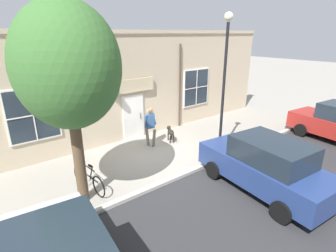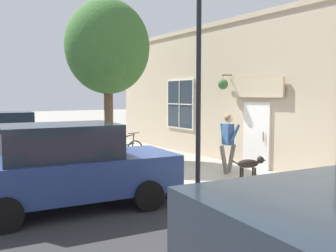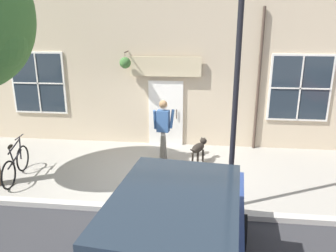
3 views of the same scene
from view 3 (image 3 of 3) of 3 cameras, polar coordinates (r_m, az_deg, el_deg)
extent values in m
plane|color=gray|center=(8.89, -2.82, -7.89)|extent=(90.00, 90.00, 0.00)
cube|color=#B2ADA3|center=(7.12, -5.48, -14.19)|extent=(0.20, 28.00, 0.12)
cube|color=#C6B293|center=(10.47, -0.93, 9.56)|extent=(0.30, 18.00, 4.76)
cube|color=white|center=(10.55, -0.37, 2.25)|extent=(0.10, 1.10, 2.10)
cube|color=#232D38|center=(10.53, -0.39, 1.95)|extent=(0.03, 0.90, 1.90)
cylinder|color=#47382D|center=(10.43, 1.48, 2.07)|extent=(0.03, 0.03, 0.30)
cube|color=beige|center=(10.17, -0.45, 10.31)|extent=(0.08, 2.20, 0.60)
cylinder|color=#47382D|center=(10.32, 15.51, 7.50)|extent=(0.09, 0.09, 4.28)
cylinder|color=#47382D|center=(10.22, -7.29, 12.70)|extent=(0.44, 0.04, 0.04)
cylinder|color=#47382D|center=(10.06, -7.49, 11.59)|extent=(0.01, 0.01, 0.34)
cone|color=#2D2823|center=(10.08, -7.44, 10.35)|extent=(0.32, 0.32, 0.18)
sphere|color=#3D6B33|center=(10.07, -7.46, 10.86)|extent=(0.34, 0.34, 0.34)
cube|color=white|center=(11.63, -21.62, 6.99)|extent=(0.08, 1.82, 2.02)
cube|color=#232D38|center=(11.60, -21.69, 6.96)|extent=(0.03, 1.70, 1.90)
cube|color=white|center=(11.59, -21.73, 6.94)|extent=(0.04, 0.04, 1.90)
cube|color=white|center=(11.59, -21.73, 6.94)|extent=(0.04, 1.70, 0.04)
cube|color=white|center=(10.67, 21.98, 6.14)|extent=(0.08, 1.82, 2.02)
cube|color=#232D38|center=(10.64, 22.02, 6.11)|extent=(0.03, 1.70, 1.90)
cube|color=white|center=(10.62, 22.04, 6.08)|extent=(0.04, 0.04, 1.90)
cube|color=white|center=(10.62, 22.04, 6.08)|extent=(0.04, 1.70, 0.04)
cylinder|color=#6B665B|center=(9.68, -0.97, -2.99)|extent=(0.32, 0.18, 0.86)
cylinder|color=#6B665B|center=(9.31, -0.68, -3.82)|extent=(0.32, 0.18, 0.86)
cube|color=#2D4C7A|center=(9.27, -0.85, 0.88)|extent=(0.27, 0.37, 0.62)
sphere|color=tan|center=(9.17, -0.82, 3.74)|extent=(0.23, 0.23, 0.23)
sphere|color=brown|center=(9.13, -0.88, 3.84)|extent=(0.22, 0.22, 0.22)
cylinder|color=#2D4C7A|center=(9.29, -2.28, 1.11)|extent=(0.17, 0.11, 0.57)
cylinder|color=#2D4C7A|center=(9.28, 0.69, 1.24)|extent=(0.34, 0.14, 0.52)
ellipsoid|color=black|center=(9.25, 5.25, -3.82)|extent=(0.66, 0.48, 0.23)
cylinder|color=black|center=(9.54, 5.24, -4.98)|extent=(0.06, 0.06, 0.36)
cylinder|color=black|center=(9.48, 6.09, -5.15)|extent=(0.06, 0.06, 0.36)
cylinder|color=black|center=(9.24, 4.29, -5.71)|extent=(0.06, 0.06, 0.36)
cylinder|color=black|center=(9.18, 5.17, -5.89)|extent=(0.06, 0.06, 0.36)
sphere|color=black|center=(9.53, 6.18, -2.63)|extent=(0.19, 0.19, 0.19)
cone|color=black|center=(9.63, 6.44, -2.55)|extent=(0.13, 0.12, 0.09)
cone|color=black|center=(9.51, 5.90, -2.08)|extent=(0.06, 0.06, 0.07)
cone|color=black|center=(9.48, 6.45, -2.18)|extent=(0.06, 0.06, 0.07)
cylinder|color=black|center=(8.91, 4.23, -4.28)|extent=(0.21, 0.12, 0.14)
torus|color=black|center=(9.68, -23.97, -5.16)|extent=(0.70, 0.12, 0.70)
torus|color=black|center=(8.78, -26.00, -7.69)|extent=(0.70, 0.12, 0.70)
cylinder|color=black|center=(9.15, -25.09, -5.21)|extent=(0.97, 0.25, 0.15)
cylinder|color=black|center=(8.94, -25.57, -4.82)|extent=(0.21, 0.08, 0.48)
cylinder|color=black|center=(9.09, -25.24, -3.22)|extent=(0.82, 0.21, 0.13)
cylinder|color=black|center=(9.50, -24.34, -3.55)|extent=(0.14, 0.06, 0.58)
cylinder|color=black|center=(9.44, -24.50, -1.76)|extent=(0.46, 0.07, 0.03)
ellipsoid|color=black|center=(8.86, -25.78, -3.25)|extent=(0.26, 0.15, 0.09)
cube|color=#1E2833|center=(4.27, 1.18, -16.10)|extent=(2.38, 1.77, 0.68)
cylinder|color=black|center=(6.31, -4.21, -15.98)|extent=(0.64, 0.24, 0.62)
cylinder|color=black|center=(6.12, 12.62, -17.57)|extent=(0.64, 0.24, 0.62)
cylinder|color=black|center=(6.48, 11.76, 6.28)|extent=(0.11, 0.11, 5.15)
camera|label=1|loc=(7.31, -87.04, 9.45)|focal=28.00mm
camera|label=2|loc=(7.34, 83.13, -9.44)|focal=40.00mm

